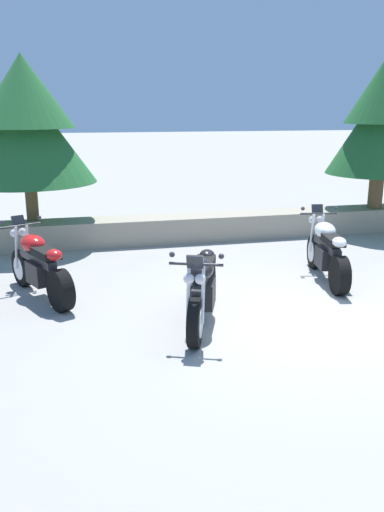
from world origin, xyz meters
TOP-DOWN VIEW (x-y plane):
  - ground_plane at (0.00, 0.00)m, footprint 120.00×120.00m
  - stone_wall at (0.00, 4.80)m, footprint 36.00×0.80m
  - motorcycle_red_near_left at (-3.64, 1.71)m, footprint 1.10×1.93m
  - motorcycle_black_centre at (-1.47, 0.08)m, footprint 1.00×1.98m
  - motorcycle_white_far_right at (1.08, 1.49)m, footprint 0.72×2.05m
  - pine_tree_far_left at (-3.88, 5.08)m, footprint 2.75×2.75m
  - pine_tree_mid_left at (3.95, 4.70)m, footprint 2.42×2.42m

SIDE VIEW (x-z plane):
  - ground_plane at x=0.00m, z-range 0.00..0.00m
  - stone_wall at x=0.00m, z-range 0.00..0.55m
  - motorcycle_red_near_left at x=-3.64m, z-range -0.10..1.07m
  - motorcycle_black_centre at x=-1.47m, z-range -0.10..1.07m
  - motorcycle_white_far_right at x=1.08m, z-range -0.10..1.07m
  - pine_tree_far_left at x=-3.88m, z-range 0.90..4.25m
  - pine_tree_mid_left at x=3.95m, z-range 0.90..4.34m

